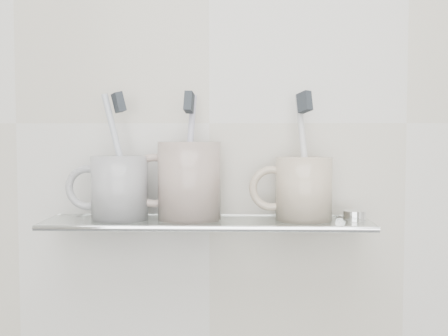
{
  "coord_description": "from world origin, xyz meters",
  "views": [
    {
      "loc": [
        0.05,
        0.18,
        1.23
      ],
      "look_at": [
        0.03,
        1.04,
        1.18
      ],
      "focal_mm": 45.0,
      "sensor_mm": 36.0,
      "label": 1
    }
  ],
  "objects_px": {
    "mug_right": "(304,189)",
    "mug_center": "(189,181)",
    "shelf_glass": "(207,223)",
    "mug_left": "(120,188)"
  },
  "relations": [
    {
      "from": "mug_right",
      "to": "shelf_glass",
      "type": "bearing_deg",
      "value": 161.5
    },
    {
      "from": "shelf_glass",
      "to": "mug_right",
      "type": "relative_size",
      "value": 5.15
    },
    {
      "from": "mug_left",
      "to": "mug_right",
      "type": "distance_m",
      "value": 0.28
    },
    {
      "from": "shelf_glass",
      "to": "mug_center",
      "type": "relative_size",
      "value": 4.15
    },
    {
      "from": "mug_right",
      "to": "mug_center",
      "type": "bearing_deg",
      "value": 159.57
    },
    {
      "from": "mug_center",
      "to": "mug_right",
      "type": "bearing_deg",
      "value": -20.88
    },
    {
      "from": "mug_center",
      "to": "mug_right",
      "type": "relative_size",
      "value": 1.24
    },
    {
      "from": "mug_left",
      "to": "mug_center",
      "type": "bearing_deg",
      "value": 9.83
    },
    {
      "from": "shelf_glass",
      "to": "mug_right",
      "type": "distance_m",
      "value": 0.16
    },
    {
      "from": "mug_left",
      "to": "shelf_glass",
      "type": "bearing_deg",
      "value": 7.73
    }
  ]
}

